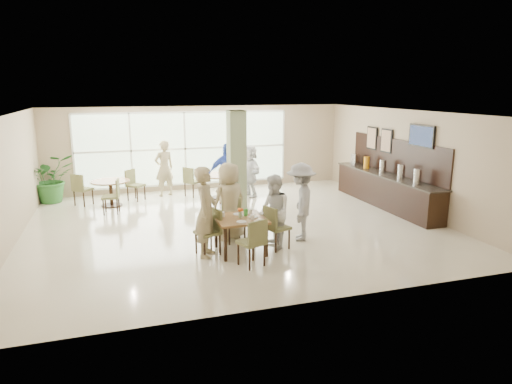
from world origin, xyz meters
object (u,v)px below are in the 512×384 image
object	(u,v)px
main_table	(240,222)
adult_standing	(164,168)
buffet_counter	(386,188)
teen_far	(229,202)
teen_left	(206,212)
teen_standing	(301,202)
potted_plant	(51,178)
teen_right	(274,212)
round_table_right	(220,180)
adult_a	(227,175)
round_table_left	(111,186)
adult_b	(250,171)

from	to	relation	value
main_table	adult_standing	bearing A→B (deg)	99.15
buffet_counter	teen_far	world-z (taller)	buffet_counter
teen_left	adult_standing	size ratio (longest dim) A/B	1.05
buffet_counter	teen_standing	xyz separation A→B (m)	(-3.55, -2.05, 0.33)
main_table	teen_left	xyz separation A→B (m)	(-0.72, 0.00, 0.27)
potted_plant	teen_right	bearing A→B (deg)	-49.49
round_table_right	adult_a	bearing A→B (deg)	-91.45
buffet_counter	teen_standing	distance (m)	4.11
teen_left	adult_standing	bearing A→B (deg)	25.73
round_table_left	teen_left	world-z (taller)	teen_left
teen_standing	adult_a	bearing A→B (deg)	-144.72
teen_left	teen_standing	distance (m)	2.26
buffet_counter	potted_plant	bearing A→B (deg)	159.67
adult_a	round_table_right	bearing A→B (deg)	95.39
round_table_right	teen_standing	world-z (taller)	teen_standing
buffet_counter	round_table_left	bearing A→B (deg)	162.22
round_table_right	adult_b	distance (m)	0.97
round_table_right	adult_standing	bearing A→B (deg)	152.70
main_table	adult_a	xyz separation A→B (m)	(0.68, 3.92, 0.25)
teen_far	adult_a	xyz separation A→B (m)	(0.69, 3.03, 0.03)
teen_far	round_table_left	bearing A→B (deg)	-78.72
adult_a	adult_standing	distance (m)	2.39
potted_plant	adult_standing	bearing A→B (deg)	-3.32
buffet_counter	adult_standing	size ratio (longest dim) A/B	2.64
adult_a	teen_far	bearing A→B (deg)	-96.05
round_table_right	potted_plant	distance (m)	5.08
teen_left	teen_standing	bearing A→B (deg)	-56.69
potted_plant	round_table_left	bearing A→B (deg)	-30.70
teen_left	teen_standing	xyz separation A→B (m)	(2.23, 0.38, -0.05)
adult_b	adult_standing	bearing A→B (deg)	-121.38
round_table_left	teen_far	bearing A→B (deg)	-57.37
main_table	round_table_left	world-z (taller)	same
teen_right	adult_standing	xyz separation A→B (m)	(-1.66, 5.67, 0.09)
round_table_left	teen_far	world-z (taller)	teen_far
round_table_left	teen_far	distance (m)	4.75
round_table_left	adult_standing	world-z (taller)	adult_standing
main_table	adult_a	size ratio (longest dim) A/B	0.55
main_table	adult_standing	size ratio (longest dim) A/B	0.57
main_table	round_table_right	bearing A→B (deg)	81.72
main_table	teen_far	world-z (taller)	teen_far
main_table	adult_b	distance (m)	5.10
round_table_right	buffet_counter	world-z (taller)	buffet_counter
round_table_left	potted_plant	distance (m)	1.98
potted_plant	teen_left	xyz separation A→B (m)	(3.55, -5.88, 0.21)
teen_left	potted_plant	bearing A→B (deg)	54.82
buffet_counter	adult_standing	xyz separation A→B (m)	(-5.99, 3.26, 0.34)
round_table_left	teen_right	distance (m)	5.88
potted_plant	teen_right	distance (m)	7.72
teen_standing	adult_b	bearing A→B (deg)	-159.71
round_table_left	adult_a	xyz separation A→B (m)	(3.25, -0.96, 0.34)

